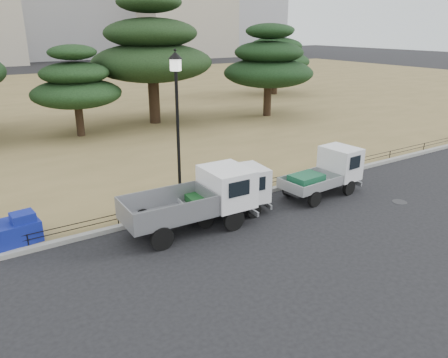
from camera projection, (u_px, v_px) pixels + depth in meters
ground at (255, 229)px, 15.48m from camera, size 220.00×220.00×0.00m
lawn at (53, 104)px, 39.67m from camera, size 120.00×56.00×0.15m
curb at (216, 203)px, 17.51m from camera, size 120.00×0.25×0.16m
truck_large at (196, 198)px, 15.23m from camera, size 4.68×1.98×2.02m
truck_kei_front at (230, 193)px, 16.40m from camera, size 3.51×1.80×1.78m
truck_kei_rear at (326, 173)px, 18.44m from camera, size 3.73×1.81×1.90m
street_lamp at (177, 106)px, 15.67m from camera, size 0.52×0.52×5.83m
pipe_fence at (214, 194)px, 17.51m from camera, size 38.00×0.04×0.40m
tarp_pile at (15, 230)px, 14.15m from camera, size 1.61×1.25×1.01m
manhole at (400, 202)px, 17.86m from camera, size 0.60×0.60×0.01m
pine_center_left at (76, 84)px, 26.87m from camera, size 5.52×5.52×5.62m
pine_center_right at (151, 49)px, 29.98m from camera, size 8.32×8.32×8.83m
pine_east_near at (269, 64)px, 32.87m from camera, size 6.78×6.78×6.85m
pine_east_far at (276, 54)px, 43.55m from camera, size 6.79×6.79×6.82m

